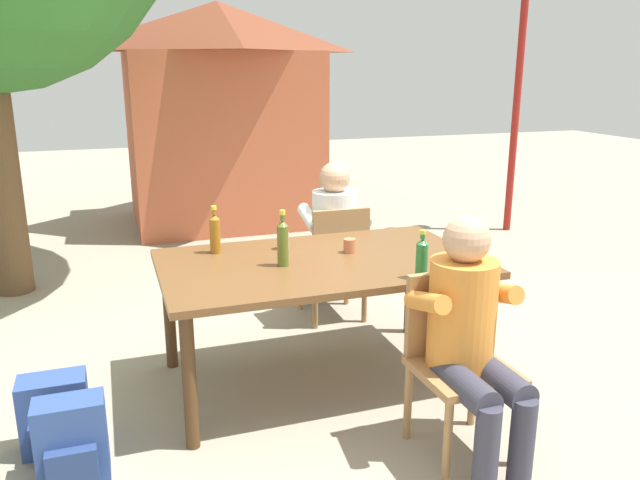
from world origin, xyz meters
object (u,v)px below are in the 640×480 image
at_px(cup_terracotta, 349,246).
at_px(cup_glass, 283,241).
at_px(chair_far_right, 335,257).
at_px(dining_table, 320,273).
at_px(person_in_white_shirt, 331,231).
at_px(bottle_amber, 215,233).
at_px(backpack_by_far_side, 55,416).
at_px(lamp_post, 521,50).
at_px(person_in_plaid_shirt, 470,330).
at_px(brick_kiosk, 221,110).
at_px(bottle_green, 422,258).
at_px(bottle_olive, 283,242).
at_px(backpack_by_near_side, 72,442).
at_px(chair_near_right, 456,353).

xyz_separation_m(cup_terracotta, cup_glass, (-0.35, 0.20, 0.01)).
bearing_deg(chair_far_right, dining_table, -115.78).
bearing_deg(person_in_white_shirt, bottle_amber, -147.24).
xyz_separation_m(dining_table, chair_far_right, (0.41, 0.84, -0.19)).
xyz_separation_m(backpack_by_far_side, lamp_post, (4.68, 2.99, 1.81)).
xyz_separation_m(person_in_plaid_shirt, backpack_by_far_side, (-1.87, 0.69, -0.47)).
xyz_separation_m(bottle_amber, brick_kiosk, (0.76, 3.91, 0.46)).
bearing_deg(dining_table, person_in_plaid_shirt, -66.79).
height_order(chair_far_right, brick_kiosk, brick_kiosk).
bearing_deg(person_in_plaid_shirt, bottle_green, 90.81).
xyz_separation_m(person_in_plaid_shirt, lamp_post, (2.81, 3.67, 1.34)).
bearing_deg(person_in_plaid_shirt, cup_glass, 113.72).
height_order(bottle_amber, backpack_by_far_side, bottle_amber).
xyz_separation_m(dining_table, brick_kiosk, (0.22, 4.25, 0.66)).
bearing_deg(chair_far_right, person_in_white_shirt, 89.34).
bearing_deg(bottle_green, bottle_olive, 145.05).
xyz_separation_m(bottle_amber, bottle_green, (0.94, -0.81, -0.01)).
distance_m(chair_far_right, bottle_olive, 1.15).
bearing_deg(cup_glass, brick_kiosk, 84.85).
bearing_deg(bottle_olive, cup_terracotta, 14.84).
distance_m(chair_far_right, brick_kiosk, 3.51).
height_order(dining_table, cup_glass, cup_glass).
xyz_separation_m(person_in_white_shirt, backpack_by_far_side, (-1.87, -1.22, -0.47)).
distance_m(person_in_plaid_shirt, backpack_by_far_side, 2.05).
height_order(cup_glass, backpack_by_far_side, cup_glass).
xyz_separation_m(backpack_by_near_side, lamp_post, (4.60, 3.26, 1.80)).
relative_size(backpack_by_near_side, lamp_post, 0.14).
bearing_deg(backpack_by_far_side, bottle_green, -6.24).
relative_size(person_in_plaid_shirt, bottle_olive, 3.71).
xyz_separation_m(bottle_green, bottle_olive, (-0.63, 0.44, 0.03)).
bearing_deg(chair_far_right, bottle_olive, -126.03).
relative_size(person_in_white_shirt, cup_terracotta, 13.97).
bearing_deg(backpack_by_near_side, chair_near_right, -9.55).
xyz_separation_m(person_in_plaid_shirt, bottle_green, (-0.01, 0.48, 0.21)).
bearing_deg(lamp_post, bottle_green, -131.45).
bearing_deg(chair_near_right, bottle_amber, 128.74).
bearing_deg(backpack_by_near_side, chair_far_right, 37.88).
bearing_deg(dining_table, bottle_amber, 147.88).
relative_size(bottle_green, brick_kiosk, 0.10).
relative_size(person_in_white_shirt, bottle_amber, 4.11).
distance_m(person_in_white_shirt, backpack_by_far_side, 2.28).
relative_size(bottle_amber, cup_terracotta, 3.40).
distance_m(dining_table, cup_glass, 0.34).
xyz_separation_m(bottle_green, brick_kiosk, (-0.18, 4.72, 0.47)).
bearing_deg(bottle_olive, dining_table, 7.63).
distance_m(person_in_white_shirt, backpack_by_near_side, 2.38).
height_order(chair_far_right, backpack_by_far_side, chair_far_right).
height_order(bottle_amber, lamp_post, lamp_post).
distance_m(chair_near_right, lamp_post, 4.78).
distance_m(backpack_by_near_side, backpack_by_far_side, 0.29).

